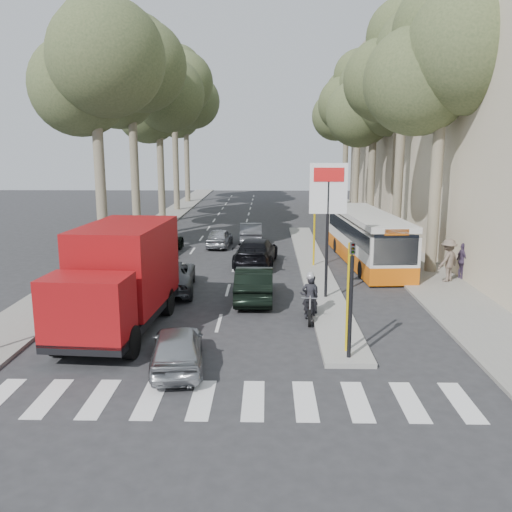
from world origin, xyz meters
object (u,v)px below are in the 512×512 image
Objects in this scene: dark_hatchback at (254,283)px; city_bus at (367,237)px; silver_hatchback at (177,347)px; motorcycle at (310,297)px; red_truck at (120,276)px.

dark_hatchback is 0.41× the size of city_bus.
dark_hatchback reaches higher than silver_hatchback.
city_bus reaches higher than motorcycle.
city_bus is (5.89, 7.21, 0.74)m from dark_hatchback.
city_bus is 10.30m from motorcycle.
silver_hatchback is 6.24m from motorcycle.
red_truck is at bearing -137.00° from city_bus.
red_truck is 0.66× the size of city_bus.
silver_hatchback is 1.75× the size of motorcycle.
red_truck reaches higher than silver_hatchback.
motorcycle reaches higher than dark_hatchback.
dark_hatchback is at bearing 44.31° from red_truck.
dark_hatchback is 3.15m from motorcycle.
motorcycle is at bearing 132.18° from dark_hatchback.
dark_hatchback is (2.05, 7.00, 0.09)m from silver_hatchback.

